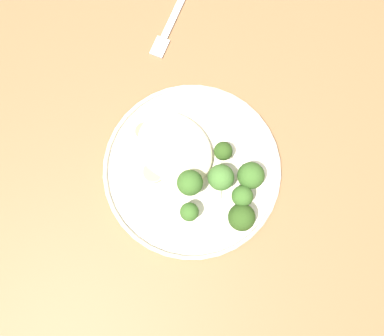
# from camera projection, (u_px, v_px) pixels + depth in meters

# --- Properties ---
(ground) EXTENTS (6.00, 6.00, 0.00)m
(ground) POSITION_uv_depth(u_px,v_px,m) (200.00, 207.00, 1.39)
(ground) COLOR #665B51
(wooden_dining_table) EXTENTS (1.40, 1.00, 0.74)m
(wooden_dining_table) POSITION_uv_depth(u_px,v_px,m) (207.00, 173.00, 0.74)
(wooden_dining_table) COLOR brown
(wooden_dining_table) RESTS_ON ground
(dinner_plate) EXTENTS (0.29, 0.29, 0.02)m
(dinner_plate) POSITION_uv_depth(u_px,v_px,m) (192.00, 169.00, 0.65)
(dinner_plate) COLOR beige
(dinner_plate) RESTS_ON wooden_dining_table
(noodle_bed) EXTENTS (0.14, 0.11, 0.03)m
(noodle_bed) POSITION_uv_depth(u_px,v_px,m) (172.00, 147.00, 0.64)
(noodle_bed) COLOR beige
(noodle_bed) RESTS_ON dinner_plate
(seared_scallop_right_edge) EXTENTS (0.03, 0.03, 0.02)m
(seared_scallop_right_edge) POSITION_uv_depth(u_px,v_px,m) (145.00, 132.00, 0.65)
(seared_scallop_right_edge) COLOR #E5C689
(seared_scallop_right_edge) RESTS_ON dinner_plate
(seared_scallop_tiny_bay) EXTENTS (0.03, 0.03, 0.02)m
(seared_scallop_tiny_bay) POSITION_uv_depth(u_px,v_px,m) (170.00, 164.00, 0.64)
(seared_scallop_tiny_bay) COLOR beige
(seared_scallop_tiny_bay) RESTS_ON dinner_plate
(seared_scallop_left_edge) EXTENTS (0.03, 0.03, 0.01)m
(seared_scallop_left_edge) POSITION_uv_depth(u_px,v_px,m) (153.00, 172.00, 0.64)
(seared_scallop_left_edge) COLOR beige
(seared_scallop_left_edge) RESTS_ON dinner_plate
(seared_scallop_on_noodles) EXTENTS (0.02, 0.02, 0.02)m
(seared_scallop_on_noodles) POSITION_uv_depth(u_px,v_px,m) (193.00, 147.00, 0.64)
(seared_scallop_on_noodles) COLOR #E5C689
(seared_scallop_on_noodles) RESTS_ON dinner_plate
(broccoli_floret_tall_stalk) EXTENTS (0.04, 0.04, 0.06)m
(broccoli_floret_tall_stalk) POSITION_uv_depth(u_px,v_px,m) (221.00, 178.00, 0.61)
(broccoli_floret_tall_stalk) COLOR #7A994C
(broccoli_floret_tall_stalk) RESTS_ON dinner_plate
(broccoli_floret_beside_noodles) EXTENTS (0.04, 0.04, 0.05)m
(broccoli_floret_beside_noodles) POSITION_uv_depth(u_px,v_px,m) (242.00, 217.00, 0.60)
(broccoli_floret_beside_noodles) COLOR #7A994C
(broccoli_floret_beside_noodles) RESTS_ON dinner_plate
(broccoli_floret_center_pile) EXTENTS (0.03, 0.03, 0.05)m
(broccoli_floret_center_pile) POSITION_uv_depth(u_px,v_px,m) (242.00, 196.00, 0.60)
(broccoli_floret_center_pile) COLOR #89A356
(broccoli_floret_center_pile) RESTS_ON dinner_plate
(broccoli_floret_front_edge) EXTENTS (0.04, 0.04, 0.06)m
(broccoli_floret_front_edge) POSITION_uv_depth(u_px,v_px,m) (251.00, 176.00, 0.61)
(broccoli_floret_front_edge) COLOR #7A994C
(broccoli_floret_front_edge) RESTS_ON dinner_plate
(broccoli_floret_rear_charred) EXTENTS (0.03, 0.03, 0.04)m
(broccoli_floret_rear_charred) POSITION_uv_depth(u_px,v_px,m) (189.00, 212.00, 0.61)
(broccoli_floret_rear_charred) COLOR #89A356
(broccoli_floret_rear_charred) RESTS_ON dinner_plate
(broccoli_floret_near_rim) EXTENTS (0.03, 0.03, 0.04)m
(broccoli_floret_near_rim) POSITION_uv_depth(u_px,v_px,m) (223.00, 151.00, 0.63)
(broccoli_floret_near_rim) COLOR #7A994C
(broccoli_floret_near_rim) RESTS_ON dinner_plate
(broccoli_floret_small_sprig) EXTENTS (0.04, 0.04, 0.06)m
(broccoli_floret_small_sprig) POSITION_uv_depth(u_px,v_px,m) (188.00, 181.00, 0.61)
(broccoli_floret_small_sprig) COLOR #7A994C
(broccoli_floret_small_sprig) RESTS_ON dinner_plate
(onion_sliver_short_strip) EXTENTS (0.04, 0.04, 0.00)m
(onion_sliver_short_strip) POSITION_uv_depth(u_px,v_px,m) (242.00, 168.00, 0.64)
(onion_sliver_short_strip) COLOR silver
(onion_sliver_short_strip) RESTS_ON dinner_plate
(onion_sliver_pale_crescent) EXTENTS (0.04, 0.05, 0.00)m
(onion_sliver_pale_crescent) POSITION_uv_depth(u_px,v_px,m) (219.00, 181.00, 0.64)
(onion_sliver_pale_crescent) COLOR silver
(onion_sliver_pale_crescent) RESTS_ON dinner_plate
(onion_sliver_curled_piece) EXTENTS (0.03, 0.03, 0.00)m
(onion_sliver_curled_piece) POSITION_uv_depth(u_px,v_px,m) (232.00, 149.00, 0.65)
(onion_sliver_curled_piece) COLOR silver
(onion_sliver_curled_piece) RESTS_ON dinner_plate
(dinner_fork) EXTENTS (0.07, 0.18, 0.00)m
(dinner_fork) POSITION_uv_depth(u_px,v_px,m) (175.00, 15.00, 0.71)
(dinner_fork) COLOR silver
(dinner_fork) RESTS_ON wooden_dining_table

